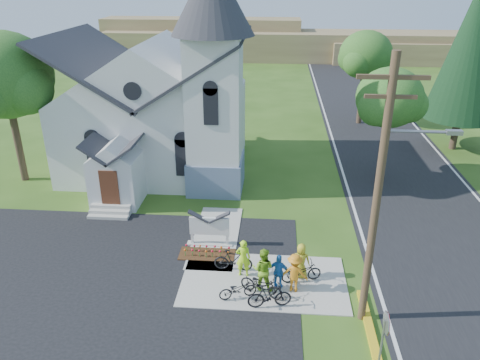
# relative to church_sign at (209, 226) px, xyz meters

# --- Properties ---
(ground) EXTENTS (120.00, 120.00, 0.00)m
(ground) POSITION_rel_church_sign_xyz_m (1.20, -3.20, -1.03)
(ground) COLOR #305117
(ground) RESTS_ON ground
(parking_lot) EXTENTS (20.00, 16.00, 0.02)m
(parking_lot) POSITION_rel_church_sign_xyz_m (-5.80, -5.20, -1.02)
(parking_lot) COLOR black
(parking_lot) RESTS_ON ground
(road) EXTENTS (8.00, 90.00, 0.02)m
(road) POSITION_rel_church_sign_xyz_m (11.20, 11.80, -1.02)
(road) COLOR black
(road) RESTS_ON ground
(sidewalk) EXTENTS (7.00, 4.00, 0.05)m
(sidewalk) POSITION_rel_church_sign_xyz_m (2.70, -2.70, -1.00)
(sidewalk) COLOR #A8A498
(sidewalk) RESTS_ON ground
(church) EXTENTS (12.35, 12.00, 13.00)m
(church) POSITION_rel_church_sign_xyz_m (-4.28, 9.28, 4.22)
(church) COLOR silver
(church) RESTS_ON ground
(church_sign) EXTENTS (2.20, 0.40, 1.70)m
(church_sign) POSITION_rel_church_sign_xyz_m (0.00, 0.00, 0.00)
(church_sign) COLOR #A8A498
(church_sign) RESTS_ON ground
(flower_bed) EXTENTS (2.60, 1.10, 0.07)m
(flower_bed) POSITION_rel_church_sign_xyz_m (0.00, -0.90, -0.99)
(flower_bed) COLOR #37200F
(flower_bed) RESTS_ON ground
(utility_pole) EXTENTS (3.45, 0.28, 10.00)m
(utility_pole) POSITION_rel_church_sign_xyz_m (6.56, -4.70, 4.38)
(utility_pole) COLOR #493124
(utility_pole) RESTS_ON ground
(stop_sign) EXTENTS (0.11, 0.76, 2.48)m
(stop_sign) POSITION_rel_church_sign_xyz_m (6.63, -7.40, 0.75)
(stop_sign) COLOR gray
(stop_sign) RESTS_ON ground
(tree_lot_corner) EXTENTS (5.60, 5.60, 9.15)m
(tree_lot_corner) POSITION_rel_church_sign_xyz_m (-12.80, 6.80, 5.58)
(tree_lot_corner) COLOR #39271F
(tree_lot_corner) RESTS_ON ground
(tree_road_near) EXTENTS (4.00, 4.00, 7.05)m
(tree_road_near) POSITION_rel_church_sign_xyz_m (9.70, 8.80, 4.18)
(tree_road_near) COLOR #39271F
(tree_road_near) RESTS_ON ground
(tree_road_mid) EXTENTS (4.40, 4.40, 7.80)m
(tree_road_mid) POSITION_rel_church_sign_xyz_m (10.20, 20.80, 4.75)
(tree_road_mid) COLOR #39271F
(tree_road_mid) RESTS_ON ground
(conifer) EXTENTS (5.20, 5.20, 12.40)m
(conifer) POSITION_rel_church_sign_xyz_m (16.20, 14.80, 6.36)
(conifer) COLOR #39271F
(conifer) RESTS_ON ground
(distant_hills) EXTENTS (61.00, 10.00, 5.60)m
(distant_hills) POSITION_rel_church_sign_xyz_m (4.56, 53.13, 1.15)
(distant_hills) COLOR brown
(distant_hills) RESTS_ON ground
(cyclist_0) EXTENTS (0.65, 0.44, 1.73)m
(cyclist_0) POSITION_rel_church_sign_xyz_m (1.79, -2.37, -0.11)
(cyclist_0) COLOR #B7F91D
(cyclist_0) RESTS_ON sidewalk
(bike_0) EXTENTS (1.65, 1.04, 0.82)m
(bike_0) POSITION_rel_church_sign_xyz_m (1.69, -3.94, -0.57)
(bike_0) COLOR black
(bike_0) RESTS_ON sidewalk
(cyclist_1) EXTENTS (1.03, 0.87, 1.89)m
(cyclist_1) POSITION_rel_church_sign_xyz_m (2.67, -3.25, -0.03)
(cyclist_1) COLOR #78AF20
(cyclist_1) RESTS_ON sidewalk
(bike_1) EXTENTS (1.71, 0.51, 1.02)m
(bike_1) POSITION_rel_church_sign_xyz_m (1.33, -2.05, -0.46)
(bike_1) COLOR black
(bike_1) RESTS_ON sidewalk
(cyclist_2) EXTENTS (1.00, 0.61, 1.59)m
(cyclist_2) POSITION_rel_church_sign_xyz_m (3.32, -3.16, -0.18)
(cyclist_2) COLOR #2671BE
(cyclist_2) RESTS_ON sidewalk
(bike_2) EXTENTS (1.97, 1.34, 0.98)m
(bike_2) POSITION_rel_church_sign_xyz_m (2.63, -3.67, -0.49)
(bike_2) COLOR black
(bike_2) RESTS_ON sidewalk
(cyclist_3) EXTENTS (1.19, 0.82, 1.70)m
(cyclist_3) POSITION_rel_church_sign_xyz_m (3.96, -3.25, -0.13)
(cyclist_3) COLOR orange
(cyclist_3) RESTS_ON sidewalk
(bike_3) EXTENTS (1.81, 0.83, 1.05)m
(bike_3) POSITION_rel_church_sign_xyz_m (2.97, -4.40, -0.45)
(bike_3) COLOR black
(bike_3) RESTS_ON sidewalk
(cyclist_4) EXTENTS (0.83, 0.59, 1.60)m
(cyclist_4) POSITION_rel_church_sign_xyz_m (4.26, -2.28, -0.18)
(cyclist_4) COLOR gold
(cyclist_4) RESTS_ON sidewalk
(bike_4) EXTENTS (1.84, 1.08, 0.92)m
(bike_4) POSITION_rel_church_sign_xyz_m (4.28, -2.61, -0.52)
(bike_4) COLOR black
(bike_4) RESTS_ON sidewalk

